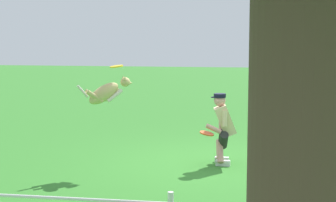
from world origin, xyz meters
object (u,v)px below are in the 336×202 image
object	(u,v)px
frisbee_held	(207,133)
dog	(107,92)
frisbee_flying	(117,66)
person	(223,126)

from	to	relation	value
frisbee_held	dog	bearing A→B (deg)	13.57
dog	frisbee_flying	distance (m)	0.50
person	frisbee_held	distance (m)	0.40
dog	frisbee_flying	size ratio (longest dim) A/B	3.79
person	frisbee_flying	xyz separation A→B (m)	(1.84, 0.52, 1.10)
frisbee_held	person	bearing A→B (deg)	-133.57
person	frisbee_flying	size ratio (longest dim) A/B	5.53
frisbee_flying	frisbee_held	distance (m)	1.99
dog	person	bearing A→B (deg)	-12.06
person	dog	distance (m)	2.20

